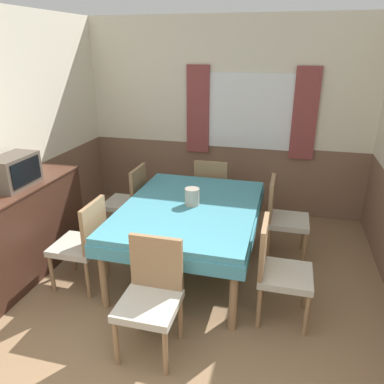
% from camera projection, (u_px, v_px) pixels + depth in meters
% --- Properties ---
extents(wall_back, '(4.21, 0.09, 2.60)m').
position_uv_depth(wall_back, '(227.00, 118.00, 5.05)').
color(wall_back, silver).
rests_on(wall_back, ground_plane).
extents(dining_table, '(1.35, 1.80, 0.73)m').
position_uv_depth(dining_table, '(190.00, 215.00, 3.79)').
color(dining_table, teal).
rests_on(dining_table, ground_plane).
extents(chair_head_near, '(0.44, 0.44, 0.90)m').
position_uv_depth(chair_head_near, '(151.00, 293.00, 2.82)').
color(chair_head_near, '#93704C').
rests_on(chair_head_near, ground_plane).
extents(chair_right_near, '(0.44, 0.44, 0.90)m').
position_uv_depth(chair_right_near, '(278.00, 268.00, 3.14)').
color(chair_right_near, '#93704C').
rests_on(chair_right_near, ground_plane).
extents(chair_left_near, '(0.44, 0.44, 0.90)m').
position_uv_depth(chair_left_near, '(83.00, 241.00, 3.57)').
color(chair_left_near, '#93704C').
rests_on(chair_left_near, ground_plane).
extents(chair_left_far, '(0.44, 0.44, 0.90)m').
position_uv_depth(chair_left_far, '(129.00, 199.00, 4.54)').
color(chair_left_far, '#93704C').
rests_on(chair_left_far, ground_plane).
extents(chair_head_window, '(0.44, 0.44, 0.90)m').
position_uv_depth(chair_head_window, '(212.00, 189.00, 4.86)').
color(chair_head_window, '#93704C').
rests_on(chair_head_window, ground_plane).
extents(chair_right_far, '(0.44, 0.44, 0.90)m').
position_uv_depth(chair_right_far, '(282.00, 215.00, 4.11)').
color(chair_right_far, '#93704C').
rests_on(chair_right_far, ground_plane).
extents(sideboard, '(0.46, 1.54, 0.95)m').
position_uv_depth(sideboard, '(24.00, 230.00, 3.80)').
color(sideboard, '#3D2319').
rests_on(sideboard, ground_plane).
extents(tv, '(0.29, 0.49, 0.31)m').
position_uv_depth(tv, '(14.00, 171.00, 3.60)').
color(tv, '#51473D').
rests_on(tv, sideboard).
extents(vase, '(0.15, 0.15, 0.17)m').
position_uv_depth(vase, '(192.00, 197.00, 3.74)').
color(vase, '#A39989').
rests_on(vase, dining_table).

